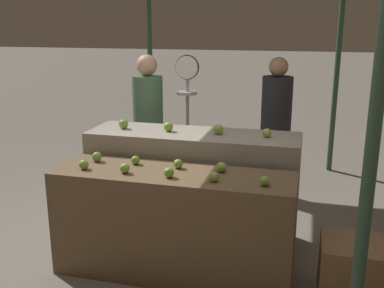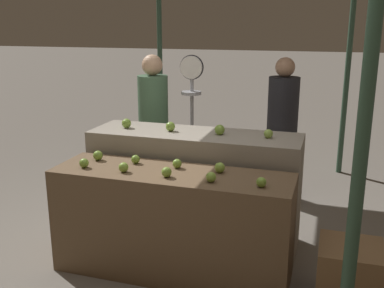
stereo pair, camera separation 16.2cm
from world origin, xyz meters
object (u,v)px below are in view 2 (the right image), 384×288
Objects in this scene: person_vendor_at_scale at (153,120)px; wooden_crate_side at (349,274)px; produce_scale at (192,102)px; person_customer_left at (282,119)px.

person_vendor_at_scale is 3.72× the size of wooden_crate_side.
produce_scale reaches higher than wooden_crate_side.
produce_scale reaches higher than person_customer_left.
person_customer_left is at bearing 111.15° from wooden_crate_side.
produce_scale is at bearing 20.91° from person_customer_left.
person_vendor_at_scale is at bearing 8.63° from person_customer_left.
person_customer_left is 2.10m from wooden_crate_side.
produce_scale is 1.08m from person_customer_left.
produce_scale is 0.49m from person_vendor_at_scale.
wooden_crate_side is at bearing 95.47° from person_customer_left.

